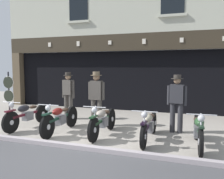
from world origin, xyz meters
TOP-DOWN VIEW (x-y plane):
  - ground at (0.00, -0.98)m, footprint 23.95×22.00m
  - shop_facade at (-0.00, 7.03)m, footprint 12.25×4.42m
  - motorcycle_left at (-2.19, 1.33)m, footprint 0.62×2.08m
  - motorcycle_center_left at (-0.91, 1.19)m, footprint 0.62×2.07m
  - motorcycle_center at (0.38, 1.32)m, footprint 0.62×2.00m
  - motorcycle_center_right at (1.69, 1.27)m, footprint 0.62×2.05m
  - motorcycle_right at (2.90, 1.15)m, footprint 0.62×1.96m
  - salesman_left at (-1.61, 2.92)m, footprint 0.55×0.35m
  - shopkeeper_center at (-0.23, 2.30)m, footprint 0.56×0.37m
  - salesman_right at (2.29, 2.31)m, footprint 0.56×0.34m
  - tyre_sign_pole at (-4.61, 3.21)m, footprint 0.52×0.06m
  - advert_board_near at (1.73, 5.40)m, footprint 0.72×0.03m

SIDE VIEW (x-z plane):
  - ground at x=0.00m, z-range -0.13..0.05m
  - motorcycle_center_right at x=1.69m, z-range -0.04..0.86m
  - motorcycle_left at x=-2.19m, z-range -0.04..0.88m
  - motorcycle_center at x=0.38m, z-range -0.04..0.88m
  - motorcycle_right at x=2.90m, z-range -0.03..0.88m
  - motorcycle_center_left at x=-0.91m, z-range -0.03..0.89m
  - salesman_right at x=2.29m, z-range 0.10..1.79m
  - salesman_left at x=-1.61m, z-range 0.10..1.82m
  - tyre_sign_pole at x=-4.61m, z-range 0.11..1.82m
  - shopkeeper_center at x=-0.23m, z-range 0.11..1.88m
  - advert_board_near at x=1.73m, z-range 1.05..2.14m
  - shop_facade at x=0.00m, z-range -1.37..4.72m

